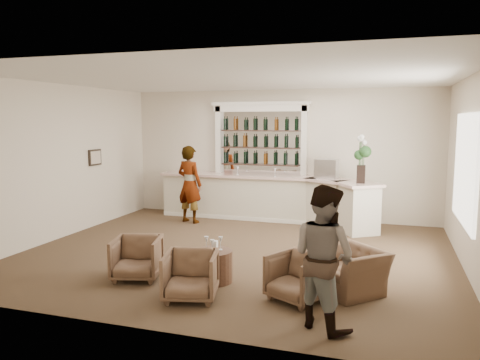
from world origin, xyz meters
name	(u,v)px	position (x,y,z in m)	size (l,w,h in m)	color
ground	(237,253)	(0.00, 0.00, 0.00)	(8.00, 8.00, 0.00)	#4E3A27
room_shell	(256,130)	(0.16, 0.71, 2.34)	(8.04, 7.02, 3.32)	beige
bar_counter	(268,198)	(-0.16, 3.00, 0.57)	(5.72, 1.80, 1.14)	beige
back_bar_alcove	(260,140)	(-0.50, 3.41, 2.03)	(2.64, 0.25, 3.00)	white
cocktail_table	(213,266)	(0.13, -1.65, 0.25)	(0.62, 0.62, 0.50)	#4F3322
sommelier	(190,184)	(-1.97, 2.21, 0.96)	(0.70, 0.46, 1.91)	gray
guest	(324,257)	(2.01, -2.75, 0.88)	(0.86, 0.67, 1.77)	gray
armchair_left	(137,258)	(-1.07, -1.90, 0.34)	(0.73, 0.75, 0.68)	brown
armchair_center	(191,275)	(0.10, -2.42, 0.34)	(0.73, 0.75, 0.68)	brown
armchair_right	(298,277)	(1.55, -2.00, 0.33)	(0.71, 0.73, 0.67)	brown
armchair_far	(349,270)	(2.21, -1.42, 0.32)	(1.00, 0.87, 0.65)	brown
espresso_machine	(327,169)	(1.28, 3.01, 1.37)	(0.52, 0.44, 0.46)	silver
flower_vase	(362,156)	(2.12, 2.34, 1.74)	(0.28, 0.28, 1.06)	black
wine_glass_bar_left	(275,172)	(0.02, 2.93, 1.25)	(0.07, 0.07, 0.21)	white
wine_glass_bar_right	(238,170)	(-1.00, 3.07, 1.25)	(0.07, 0.07, 0.21)	white
wine_glass_tbl_a	(206,243)	(0.01, -1.62, 0.60)	(0.07, 0.07, 0.21)	white
wine_glass_tbl_b	(221,243)	(0.23, -1.57, 0.60)	(0.07, 0.07, 0.21)	white
wine_glass_tbl_c	(212,246)	(0.17, -1.78, 0.60)	(0.07, 0.07, 0.21)	white
napkin_holder	(215,244)	(0.11, -1.51, 0.56)	(0.08, 0.08, 0.12)	white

